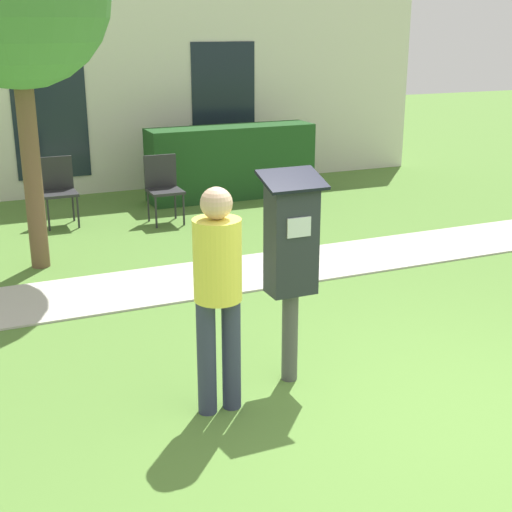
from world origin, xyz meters
TOP-DOWN VIEW (x-y plane):
  - ground_plane at (0.00, 0.00)m, footprint 40.00×40.00m
  - sidewalk at (0.00, 3.29)m, footprint 12.00×1.10m
  - building_facade at (0.00, 7.92)m, footprint 10.00×0.26m
  - parking_meter at (-0.71, 0.94)m, footprint 0.44×0.31m
  - person_standing at (-1.35, 0.73)m, footprint 0.32×0.32m
  - outdoor_chair_left at (-1.60, 6.13)m, footprint 0.44×0.44m
  - outdoor_chair_middle at (-0.28, 5.70)m, footprint 0.44×0.44m
  - hedge_row at (1.09, 6.68)m, footprint 2.58×0.60m

SIDE VIEW (x-z plane):
  - ground_plane at x=0.00m, z-range 0.00..0.00m
  - sidewalk at x=0.00m, z-range 0.00..0.02m
  - outdoor_chair_left at x=-1.60m, z-range 0.08..0.98m
  - outdoor_chair_middle at x=-0.28m, z-range 0.08..0.98m
  - hedge_row at x=1.09m, z-range 0.00..1.10m
  - person_standing at x=-1.35m, z-range 0.14..1.72m
  - parking_meter at x=-0.71m, z-range 0.22..1.81m
  - building_facade at x=0.00m, z-range 0.00..3.20m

